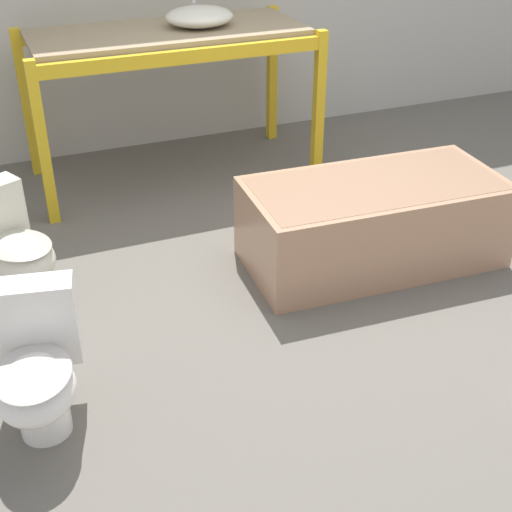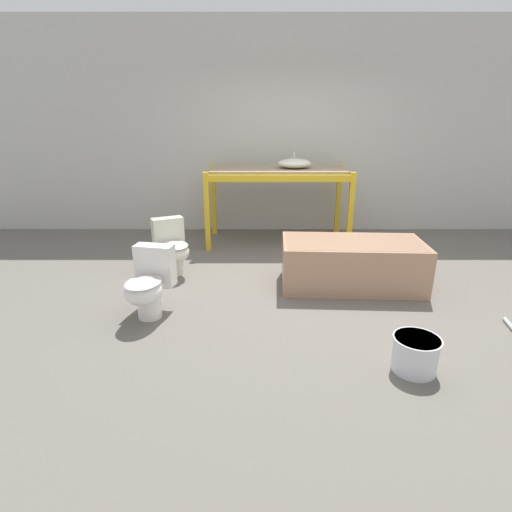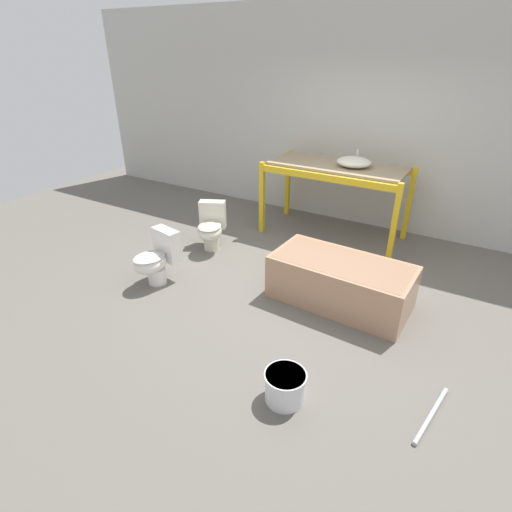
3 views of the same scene
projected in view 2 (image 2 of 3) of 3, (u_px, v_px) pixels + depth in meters
name	position (u px, v px, depth m)	size (l,w,h in m)	color
ground_plane	(305.00, 280.00, 4.63)	(12.00, 12.00, 0.00)	#666059
warehouse_wall_rear	(293.00, 130.00, 6.22)	(10.80, 0.08, 3.20)	beige
shelving_rack	(279.00, 179.00, 5.75)	(2.04, 0.93, 1.09)	gold
sink_basin	(296.00, 163.00, 5.67)	(0.48, 0.43, 0.22)	silver
bathtub_main	(353.00, 261.00, 4.38)	(1.55, 0.81, 0.52)	tan
toilet_near	(174.00, 247.00, 4.72)	(0.56, 0.65, 0.65)	silver
toilet_far	(150.00, 284.00, 3.69)	(0.45, 0.61, 0.65)	white
bucket_white	(417.00, 354.00, 2.93)	(0.35, 0.35, 0.27)	silver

